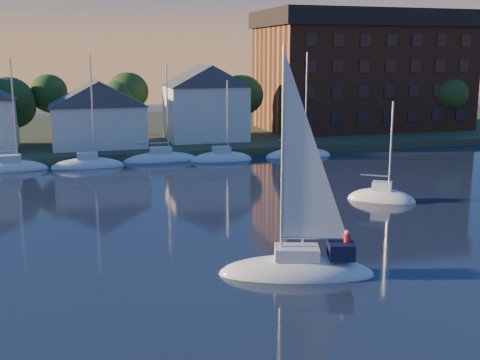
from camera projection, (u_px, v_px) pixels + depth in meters
name	position (u px, v px, depth m)	size (l,w,h in m)	color
shoreline_land	(131.00, 134.00, 93.00)	(160.00, 50.00, 2.00)	#344226
wooden_dock	(154.00, 158.00, 71.44)	(120.00, 3.00, 1.00)	brown
clubhouse_centre	(98.00, 113.00, 73.38)	(11.55, 8.40, 8.08)	white
clubhouse_east	(205.00, 102.00, 79.02)	(10.50, 8.40, 9.80)	white
condo_block	(363.00, 70.00, 91.14)	(31.00, 17.00, 17.40)	brown
tree_line	(155.00, 92.00, 80.84)	(93.40, 5.40, 8.90)	#342117
moored_fleet	(48.00, 167.00, 65.23)	(63.50, 2.40, 12.05)	white
hero_sailboat	(299.00, 265.00, 33.59)	(9.17, 5.39, 13.69)	white
drifting_sailboat_right	(381.00, 200.00, 50.67)	(5.72, 4.87, 9.46)	white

